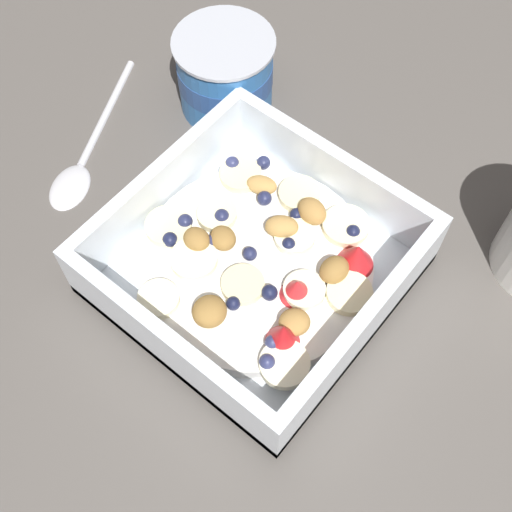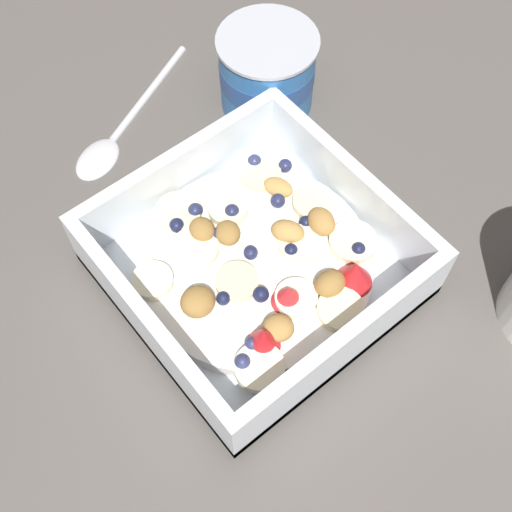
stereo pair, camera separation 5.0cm
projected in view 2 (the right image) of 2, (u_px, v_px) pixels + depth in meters
The scene contains 4 objects.
ground_plane at pixel (259, 258), 0.53m from camera, with size 2.40×2.40×0.00m, color #56514C.
fruit_bowl at pixel (258, 264), 0.51m from camera, with size 0.20×0.20×0.06m.
spoon at pixel (113, 135), 0.59m from camera, with size 0.09×0.17×0.01m.
yogurt_cup at pixel (267, 72), 0.58m from camera, with size 0.09×0.09×0.07m.
Camera 2 is at (0.20, -0.17, 0.46)m, focal length 47.29 mm.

